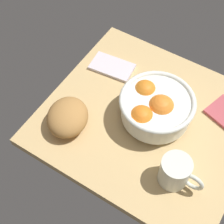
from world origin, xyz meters
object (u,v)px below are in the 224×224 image
object	(u,v)px
bread_loaf	(68,117)
mug	(176,172)
napkin_spare	(112,67)
fruit_bowl	(155,107)

from	to	relation	value
bread_loaf	mug	xyz separation A→B (cm)	(-36.12, -0.90, 0.70)
napkin_spare	bread_loaf	bearing A→B (deg)	91.88
fruit_bowl	napkin_spare	world-z (taller)	fruit_bowl
bread_loaf	mug	distance (cm)	36.14
bread_loaf	napkin_spare	distance (cm)	27.37
fruit_bowl	bread_loaf	bearing A→B (deg)	37.07
napkin_spare	mug	xyz separation A→B (cm)	(-37.01, 26.23, 4.18)
napkin_spare	mug	size ratio (longest dim) A/B	1.15
bread_loaf	mug	bearing A→B (deg)	-178.57
bread_loaf	napkin_spare	xyz separation A→B (cm)	(0.89, -27.13, -3.48)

